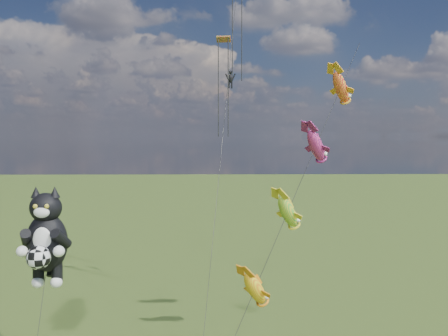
{
  "coord_description": "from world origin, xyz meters",
  "views": [
    {
      "loc": [
        15.38,
        -27.03,
        13.44
      ],
      "look_at": [
        16.08,
        8.11,
        11.22
      ],
      "focal_mm": 40.0,
      "sensor_mm": 36.0,
      "label": 1
    }
  ],
  "objects": [
    {
      "name": "cat_kite_rig",
      "position": [
        5.73,
        1.38,
        7.72
      ],
      "size": [
        2.67,
        4.12,
        10.6
      ],
      "rotation": [
        0.0,
        0.0,
        -0.01
      ],
      "color": "brown",
      "rests_on": "ground"
    },
    {
      "name": "fish_windsock_rig",
      "position": [
        20.43,
        1.37,
        11.02
      ],
      "size": [
        10.84,
        11.88,
        19.68
      ],
      "rotation": [
        0.0,
        0.0,
        -0.41
      ],
      "color": "brown",
      "rests_on": "ground"
    },
    {
      "name": "parafoil_rig",
      "position": [
        16.68,
        13.85,
        19.33
      ],
      "size": [
        3.65,
        17.37,
        27.17
      ],
      "rotation": [
        0.0,
        0.0,
        -0.08
      ],
      "color": "brown",
      "rests_on": "ground"
    }
  ]
}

